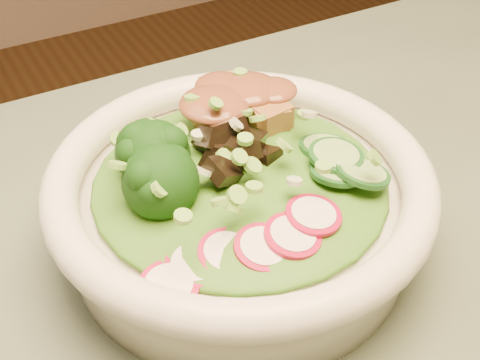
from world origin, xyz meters
TOP-DOWN VIEW (x-y plane):
  - salad_bowl at (0.07, 0.15)m, footprint 0.24×0.24m
  - lettuce_bed at (0.07, 0.15)m, footprint 0.18×0.18m
  - broccoli_florets at (0.02, 0.17)m, footprint 0.08×0.07m
  - radish_slices at (0.05, 0.10)m, footprint 0.10×0.04m
  - cucumber_slices at (0.13, 0.13)m, footprint 0.07×0.07m
  - mushroom_heap at (0.08, 0.16)m, footprint 0.07×0.07m
  - tofu_cubes at (0.09, 0.21)m, footprint 0.08×0.06m
  - peanut_sauce at (0.09, 0.21)m, footprint 0.06×0.05m
  - scallion_garnish at (0.07, 0.15)m, footprint 0.17×0.17m

SIDE VIEW (x-z plane):
  - salad_bowl at x=0.07m, z-range 0.75..0.82m
  - lettuce_bed at x=0.07m, z-range 0.79..0.81m
  - radish_slices at x=0.05m, z-range 0.80..0.82m
  - cucumber_slices at x=0.13m, z-range 0.80..0.83m
  - tofu_cubes at x=0.09m, z-range 0.80..0.83m
  - mushroom_heap at x=0.08m, z-range 0.80..0.83m
  - broccoli_florets at x=0.02m, z-range 0.80..0.84m
  - scallion_garnish at x=0.07m, z-range 0.81..0.84m
  - peanut_sauce at x=0.09m, z-range 0.82..0.83m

